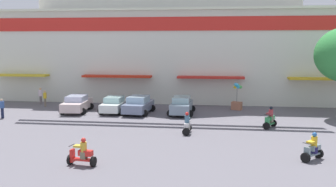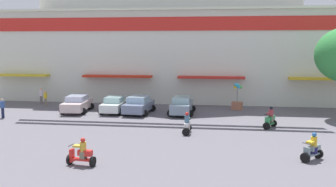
# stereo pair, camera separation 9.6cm
# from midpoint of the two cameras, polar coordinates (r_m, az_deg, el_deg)

# --- Properties ---
(ground_plane) EXTENTS (128.00, 128.00, 0.00)m
(ground_plane) POSITION_cam_midpoint_polar(r_m,az_deg,el_deg) (22.06, -7.11, -8.71)
(ground_plane) COLOR #5E5B62
(colonial_building) EXTENTS (39.15, 16.97, 18.79)m
(colonial_building) POSITION_cam_midpoint_polar(r_m,az_deg,el_deg) (44.05, 0.41, 10.44)
(colonial_building) COLOR silver
(colonial_building) RESTS_ON ground
(parked_car_0) EXTENTS (2.62, 4.41, 1.49)m
(parked_car_0) POSITION_cam_midpoint_polar(r_m,az_deg,el_deg) (34.97, -13.59, -1.49)
(parked_car_0) COLOR beige
(parked_car_0) RESTS_ON ground
(parked_car_1) EXTENTS (2.27, 3.93, 1.42)m
(parked_car_1) POSITION_cam_midpoint_polar(r_m,az_deg,el_deg) (34.08, -8.14, -1.64)
(parked_car_1) COLOR silver
(parked_car_1) RESTS_ON ground
(parked_car_2) EXTENTS (2.65, 4.21, 1.55)m
(parked_car_2) POSITION_cam_midpoint_polar(r_m,az_deg,el_deg) (33.34, -4.55, -1.71)
(parked_car_2) COLOR slate
(parked_car_2) RESTS_ON ground
(parked_car_3) EXTENTS (2.28, 4.03, 1.55)m
(parked_car_3) POSITION_cam_midpoint_polar(r_m,az_deg,el_deg) (32.91, 1.96, -1.80)
(parked_car_3) COLOR gray
(parked_car_3) RESTS_ON ground
(scooter_rider_1) EXTENTS (1.15, 1.43, 1.59)m
(scooter_rider_1) POSITION_cam_midpoint_polar(r_m,az_deg,el_deg) (28.64, 14.98, -3.74)
(scooter_rider_1) COLOR black
(scooter_rider_1) RESTS_ON ground
(scooter_rider_2) EXTENTS (0.57, 1.43, 1.53)m
(scooter_rider_2) POSITION_cam_midpoint_polar(r_m,az_deg,el_deg) (26.04, 2.77, -4.72)
(scooter_rider_2) COLOR black
(scooter_rider_2) RESTS_ON ground
(scooter_rider_3) EXTENTS (1.35, 1.36, 1.50)m
(scooter_rider_3) POSITION_cam_midpoint_polar(r_m,az_deg,el_deg) (21.66, 20.77, -7.79)
(scooter_rider_3) COLOR black
(scooter_rider_3) RESTS_ON ground
(scooter_rider_4) EXTENTS (1.50, 0.72, 1.46)m
(scooter_rider_4) POSITION_cam_midpoint_polar(r_m,az_deg,el_deg) (19.92, -12.91, -8.84)
(scooter_rider_4) COLOR black
(scooter_rider_4) RESTS_ON ground
(pedestrian_1) EXTENTS (0.38, 0.38, 1.58)m
(pedestrian_1) POSITION_cam_midpoint_polar(r_m,az_deg,el_deg) (38.78, -18.03, -0.54)
(pedestrian_1) COLOR #796956
(pedestrian_1) RESTS_ON ground
(pedestrian_2) EXTENTS (0.54, 0.54, 1.61)m
(pedestrian_2) POSITION_cam_midpoint_polar(r_m,az_deg,el_deg) (34.16, -23.70, -1.89)
(pedestrian_2) COLOR #1A213E
(pedestrian_2) RESTS_ON ground
(pedestrian_3) EXTENTS (0.55, 0.55, 1.68)m
(pedestrian_3) POSITION_cam_midpoint_polar(r_m,az_deg,el_deg) (40.32, -18.63, -0.21)
(pedestrian_3) COLOR slate
(pedestrian_3) RESTS_ON ground
(balloon_vendor_cart) EXTENTS (1.06, 0.89, 2.52)m
(balloon_vendor_cart) POSITION_cam_midpoint_polar(r_m,az_deg,el_deg) (35.59, 10.21, -0.70)
(balloon_vendor_cart) COLOR #A1644A
(balloon_vendor_cart) RESTS_ON ground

